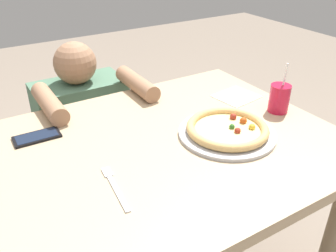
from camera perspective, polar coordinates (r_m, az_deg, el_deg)
dining_table at (r=1.25m, az=0.26°, el=-7.00°), size 1.11×0.89×0.75m
pizza_near at (r=1.22m, az=9.37°, el=-0.63°), size 0.33×0.33×0.04m
drink_cup_colored at (r=1.41m, az=17.19°, el=4.22°), size 0.07×0.07×0.19m
paper_napkin at (r=1.51m, az=10.73°, el=4.63°), size 0.18×0.17×0.00m
fork at (r=1.00m, az=-8.47°, el=-9.35°), size 0.04×0.20×0.00m
cell_phone at (r=1.27m, az=-20.02°, el=-1.62°), size 0.15×0.08×0.01m
diner_seated at (r=1.83m, az=-12.76°, el=-3.14°), size 0.44×0.53×0.93m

